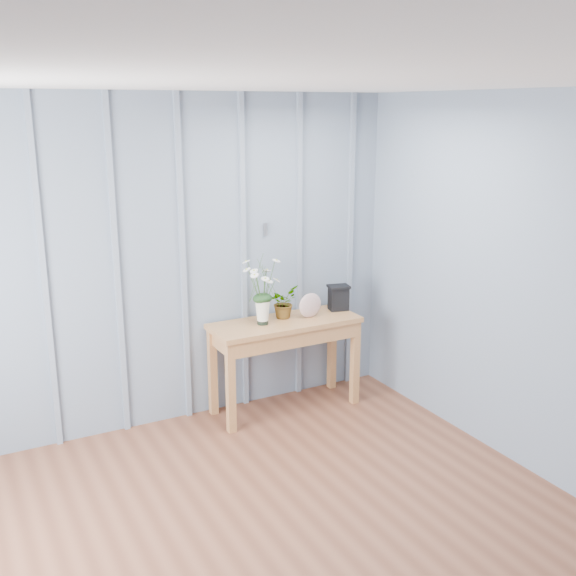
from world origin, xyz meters
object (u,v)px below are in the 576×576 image
sideboard (285,334)px  daisy_vase (262,282)px  felt_disc_vessel (310,305)px  carved_box (338,297)px

sideboard → daisy_vase: daisy_vase is taller
sideboard → felt_disc_vessel: felt_disc_vessel is taller
sideboard → daisy_vase: size_ratio=2.21×
carved_box → sideboard: bearing=-174.4°
daisy_vase → carved_box: (0.72, 0.05, -0.23)m
carved_box → felt_disc_vessel: bearing=-167.3°
sideboard → felt_disc_vessel: (0.22, -0.02, 0.22)m
sideboard → carved_box: 0.58m
sideboard → felt_disc_vessel: 0.31m
sideboard → daisy_vase: bearing=178.7°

